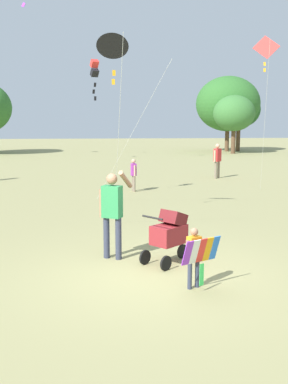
# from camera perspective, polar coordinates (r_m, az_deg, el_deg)

# --- Properties ---
(ground_plane) EXTENTS (120.00, 120.00, 0.00)m
(ground_plane) POSITION_cam_1_polar(r_m,az_deg,el_deg) (8.14, 1.15, -10.34)
(ground_plane) COLOR #938E5B
(treeline_distant) EXTENTS (33.83, 7.43, 6.45)m
(treeline_distant) POSITION_cam_1_polar(r_m,az_deg,el_deg) (38.15, -14.44, 10.57)
(treeline_distant) COLOR brown
(treeline_distant) RESTS_ON ground
(child_with_butterfly_kite) EXTENTS (0.67, 0.49, 1.01)m
(child_with_butterfly_kite) POSITION_cam_1_polar(r_m,az_deg,el_deg) (7.33, 6.52, -7.64)
(child_with_butterfly_kite) COLOR #33384C
(child_with_butterfly_kite) RESTS_ON ground
(person_adult_flyer) EXTENTS (0.67, 0.49, 1.77)m
(person_adult_flyer) POSITION_cam_1_polar(r_m,az_deg,el_deg) (8.77, -4.04, -2.01)
(person_adult_flyer) COLOR #33384C
(person_adult_flyer) RESTS_ON ground
(stroller) EXTENTS (1.01, 0.94, 1.03)m
(stroller) POSITION_cam_1_polar(r_m,az_deg,el_deg) (8.59, 3.25, -5.06)
(stroller) COLOR black
(stroller) RESTS_ON ground
(kite_adult_black) EXTENTS (0.87, 3.39, 4.85)m
(kite_adult_black) POSITION_cam_1_polar(r_m,az_deg,el_deg) (11.91, -4.00, 17.84)
(kite_adult_black) COLOR black
(kite_adult_black) RESTS_ON ground
(kite_orange_delta) EXTENTS (2.17, 3.96, 4.69)m
(kite_orange_delta) POSITION_cam_1_polar(r_m,az_deg,el_deg) (15.41, -6.21, 15.11)
(kite_orange_delta) COLOR red
(kite_orange_delta) RESTS_ON ground
(kite_green_novelty) EXTENTS (1.34, 3.10, 5.87)m
(kite_green_novelty) POSITION_cam_1_polar(r_m,az_deg,el_deg) (18.19, 15.19, 16.76)
(kite_green_novelty) COLOR red
(kite_green_novelty) RESTS_ON ground
(person_sitting_far) EXTENTS (0.21, 0.40, 1.25)m
(person_sitting_far) POSITION_cam_1_polar(r_m,az_deg,el_deg) (17.18, -1.33, 2.51)
(person_sitting_far) COLOR #7F705B
(person_sitting_far) RESTS_ON ground
(person_couple_left) EXTENTS (0.41, 0.40, 1.62)m
(person_couple_left) POSITION_cam_1_polar(r_m,az_deg,el_deg) (21.38, 9.27, 4.28)
(person_couple_left) COLOR #7F705B
(person_couple_left) RESTS_ON ground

